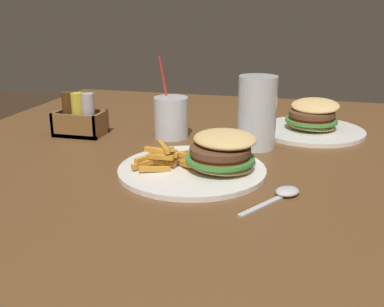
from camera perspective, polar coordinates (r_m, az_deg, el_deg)
dining_table at (r=0.98m, az=2.17°, el=-5.31°), size 1.32×1.44×0.72m
meal_plate_near at (r=0.88m, az=1.77°, el=-0.84°), size 0.29×0.29×0.09m
beer_glass at (r=1.03m, az=8.25°, el=5.03°), size 0.09×0.09×0.17m
juice_glass at (r=1.11m, az=-2.67°, el=4.39°), size 0.08×0.08×0.20m
spoon at (r=0.79m, az=11.64°, el=-4.93°), size 0.10×0.14×0.01m
meal_plate_far at (r=1.20m, az=14.94°, el=3.88°), size 0.27×0.27×0.09m
condiment_caddy at (r=1.17m, az=-14.10°, el=4.22°), size 0.12×0.08×0.11m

